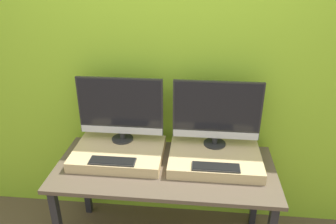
{
  "coord_description": "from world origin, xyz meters",
  "views": [
    {
      "loc": [
        0.22,
        -1.59,
        2.08
      ],
      "look_at": [
        0.0,
        0.57,
        1.06
      ],
      "focal_mm": 35.0,
      "sensor_mm": 36.0,
      "label": 1
    }
  ],
  "objects_px": {
    "monitor_left": "(120,108)",
    "keyboard_right": "(216,167)",
    "monitor_right": "(217,112)",
    "keyboard_left": "(112,161)"
  },
  "relations": [
    {
      "from": "monitor_left",
      "to": "monitor_right",
      "type": "xyz_separation_m",
      "value": [
        0.71,
        0.0,
        0.0
      ]
    },
    {
      "from": "monitor_left",
      "to": "keyboard_right",
      "type": "xyz_separation_m",
      "value": [
        0.71,
        -0.31,
        -0.26
      ]
    },
    {
      "from": "keyboard_left",
      "to": "monitor_right",
      "type": "relative_size",
      "value": 0.5
    },
    {
      "from": "monitor_left",
      "to": "monitor_right",
      "type": "height_order",
      "value": "same"
    },
    {
      "from": "monitor_left",
      "to": "keyboard_right",
      "type": "relative_size",
      "value": 1.98
    },
    {
      "from": "monitor_left",
      "to": "keyboard_right",
      "type": "height_order",
      "value": "monitor_left"
    },
    {
      "from": "keyboard_right",
      "to": "monitor_right",
      "type": "bearing_deg",
      "value": 90.0
    },
    {
      "from": "monitor_right",
      "to": "keyboard_right",
      "type": "height_order",
      "value": "monitor_right"
    },
    {
      "from": "keyboard_left",
      "to": "monitor_right",
      "type": "height_order",
      "value": "monitor_right"
    },
    {
      "from": "keyboard_left",
      "to": "monitor_left",
      "type": "bearing_deg",
      "value": 90.0
    }
  ]
}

